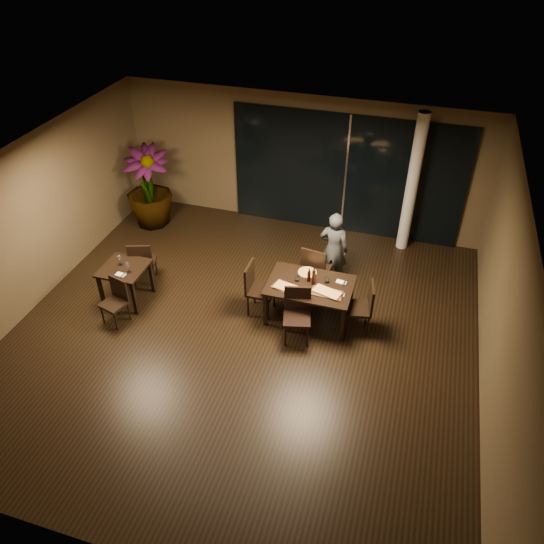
# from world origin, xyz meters

# --- Properties ---
(ground) EXTENTS (8.00, 8.00, 0.00)m
(ground) POSITION_xyz_m (0.00, 0.00, 0.00)
(ground) COLOR black
(ground) RESTS_ON ground
(wall_back) EXTENTS (8.00, 0.10, 3.00)m
(wall_back) POSITION_xyz_m (0.00, 4.05, 1.50)
(wall_back) COLOR brown
(wall_back) RESTS_ON ground
(wall_front) EXTENTS (8.00, 0.10, 3.00)m
(wall_front) POSITION_xyz_m (0.00, -4.05, 1.50)
(wall_front) COLOR brown
(wall_front) RESTS_ON ground
(wall_left) EXTENTS (0.10, 8.00, 3.00)m
(wall_left) POSITION_xyz_m (-4.05, 0.00, 1.50)
(wall_left) COLOR brown
(wall_left) RESTS_ON ground
(wall_right) EXTENTS (0.10, 8.00, 3.00)m
(wall_right) POSITION_xyz_m (4.05, 0.00, 1.50)
(wall_right) COLOR brown
(wall_right) RESTS_ON ground
(ceiling) EXTENTS (8.00, 8.00, 0.04)m
(ceiling) POSITION_xyz_m (0.00, 0.00, 3.02)
(ceiling) COLOR silver
(ceiling) RESTS_ON wall_back
(window_panel) EXTENTS (5.00, 0.06, 2.70)m
(window_panel) POSITION_xyz_m (1.00, 3.96, 1.35)
(window_panel) COLOR black
(window_panel) RESTS_ON ground
(column) EXTENTS (0.24, 0.24, 3.00)m
(column) POSITION_xyz_m (2.40, 3.65, 1.50)
(column) COLOR silver
(column) RESTS_ON ground
(main_table) EXTENTS (1.50, 1.00, 0.75)m
(main_table) POSITION_xyz_m (1.00, 0.80, 0.68)
(main_table) COLOR black
(main_table) RESTS_ON ground
(side_table) EXTENTS (0.80, 0.80, 0.75)m
(side_table) POSITION_xyz_m (-2.40, 0.30, 0.62)
(side_table) COLOR black
(side_table) RESTS_ON ground
(chair_main_far) EXTENTS (0.56, 0.56, 1.06)m
(chair_main_far) POSITION_xyz_m (0.93, 1.52, 0.59)
(chair_main_far) COLOR black
(chair_main_far) RESTS_ON ground
(chair_main_near) EXTENTS (0.55, 0.55, 0.99)m
(chair_main_near) POSITION_xyz_m (0.91, 0.26, 0.55)
(chair_main_near) COLOR black
(chair_main_near) RESTS_ON ground
(chair_main_left) EXTENTS (0.48, 0.48, 1.02)m
(chair_main_left) POSITION_xyz_m (0.03, 0.69, 0.57)
(chair_main_left) COLOR black
(chair_main_left) RESTS_ON ground
(chair_main_right) EXTENTS (0.54, 0.54, 0.99)m
(chair_main_right) POSITION_xyz_m (1.97, 0.75, 0.55)
(chair_main_right) COLOR black
(chair_main_right) RESTS_ON ground
(chair_side_far) EXTENTS (0.57, 0.57, 0.97)m
(chair_side_far) POSITION_xyz_m (-2.33, 0.83, 0.54)
(chair_side_far) COLOR black
(chair_side_far) RESTS_ON ground
(chair_side_near) EXTENTS (0.49, 0.49, 0.87)m
(chair_side_near) POSITION_xyz_m (-2.28, -0.26, 0.48)
(chair_side_near) COLOR black
(chair_side_near) RESTS_ON ground
(diner) EXTENTS (0.55, 0.39, 1.56)m
(diner) POSITION_xyz_m (1.18, 1.96, 0.78)
(diner) COLOR #313537
(diner) RESTS_ON ground
(potted_plant) EXTENTS (1.31, 1.31, 1.84)m
(potted_plant) POSITION_xyz_m (-3.25, 2.96, 0.92)
(potted_plant) COLOR #174617
(potted_plant) RESTS_ON ground
(pizza_board_left) EXTENTS (0.61, 0.43, 0.01)m
(pizza_board_left) POSITION_xyz_m (0.66, 0.56, 0.76)
(pizza_board_left) COLOR #422D15
(pizza_board_left) RESTS_ON main_table
(pizza_board_right) EXTENTS (0.57, 0.31, 0.01)m
(pizza_board_right) POSITION_xyz_m (1.33, 0.64, 0.76)
(pizza_board_right) COLOR #4B2A18
(pizza_board_right) RESTS_ON main_table
(oblong_pizza_left) EXTENTS (0.49, 0.30, 0.02)m
(oblong_pizza_left) POSITION_xyz_m (0.66, 0.56, 0.77)
(oblong_pizza_left) COLOR maroon
(oblong_pizza_left) RESTS_ON pizza_board_left
(oblong_pizza_right) EXTENTS (0.50, 0.33, 0.02)m
(oblong_pizza_right) POSITION_xyz_m (1.33, 0.64, 0.77)
(oblong_pizza_right) COLOR #690D09
(oblong_pizza_right) RESTS_ON pizza_board_right
(round_pizza) EXTENTS (0.33, 0.33, 0.01)m
(round_pizza) POSITION_xyz_m (0.87, 1.11, 0.76)
(round_pizza) COLOR #AD1B13
(round_pizza) RESTS_ON main_table
(bottle_a) EXTENTS (0.06, 0.06, 0.28)m
(bottle_a) POSITION_xyz_m (0.95, 0.88, 0.89)
(bottle_a) COLOR black
(bottle_a) RESTS_ON main_table
(bottle_b) EXTENTS (0.07, 0.07, 0.30)m
(bottle_b) POSITION_xyz_m (1.06, 0.82, 0.90)
(bottle_b) COLOR black
(bottle_b) RESTS_ON main_table
(bottle_c) EXTENTS (0.06, 0.06, 0.29)m
(bottle_c) POSITION_xyz_m (1.03, 0.92, 0.90)
(bottle_c) COLOR black
(bottle_c) RESTS_ON main_table
(tumbler_left) EXTENTS (0.08, 0.08, 0.10)m
(tumbler_left) POSITION_xyz_m (0.76, 0.84, 0.80)
(tumbler_left) COLOR white
(tumbler_left) RESTS_ON main_table
(tumbler_right) EXTENTS (0.08, 0.08, 0.10)m
(tumbler_right) POSITION_xyz_m (1.26, 0.95, 0.80)
(tumbler_right) COLOR white
(tumbler_right) RESTS_ON main_table
(napkin_near) EXTENTS (0.18, 0.10, 0.01)m
(napkin_near) POSITION_xyz_m (1.54, 0.67, 0.76)
(napkin_near) COLOR silver
(napkin_near) RESTS_ON main_table
(napkin_far) EXTENTS (0.19, 0.12, 0.01)m
(napkin_far) POSITION_xyz_m (1.51, 1.01, 0.76)
(napkin_far) COLOR white
(napkin_far) RESTS_ON main_table
(wine_glass_a) EXTENTS (0.09, 0.09, 0.20)m
(wine_glass_a) POSITION_xyz_m (-2.49, 0.35, 0.85)
(wine_glass_a) COLOR white
(wine_glass_a) RESTS_ON side_table
(wine_glass_b) EXTENTS (0.09, 0.09, 0.20)m
(wine_glass_b) POSITION_xyz_m (-2.24, 0.21, 0.85)
(wine_glass_b) COLOR white
(wine_glass_b) RESTS_ON side_table
(side_napkin) EXTENTS (0.19, 0.13, 0.01)m
(side_napkin) POSITION_xyz_m (-2.33, 0.08, 0.76)
(side_napkin) COLOR silver
(side_napkin) RESTS_ON side_table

